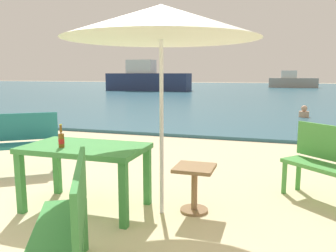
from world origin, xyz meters
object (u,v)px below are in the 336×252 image
at_px(boat_tanker, 147,80).
at_px(side_table_wood, 194,182).
at_px(boat_fishing_trawler, 292,81).
at_px(picnic_table_green, 85,155).
at_px(swimmer_person, 304,113).
at_px(beer_bottle_amber, 61,139).
at_px(bench_green_left, 334,161).
at_px(bench_green_right, 68,220).
at_px(bench_teal_center, 19,139).
at_px(patio_umbrella, 161,22).

bearing_deg(boat_tanker, side_table_wood, -68.04).
bearing_deg(boat_fishing_trawler, picnic_table_green, -96.28).
bearing_deg(swimmer_person, beer_bottle_amber, -109.40).
distance_m(bench_green_left, boat_fishing_trawler, 35.49).
xyz_separation_m(bench_green_right, boat_tanker, (-9.56, 26.74, 0.52)).
xyz_separation_m(picnic_table_green, bench_teal_center, (-1.81, 1.00, -0.11)).
height_order(picnic_table_green, side_table_wood, picnic_table_green).
distance_m(side_table_wood, bench_teal_center, 3.14).
height_order(bench_green_left, boat_fishing_trawler, boat_fishing_trawler).
bearing_deg(bench_green_left, side_table_wood, -154.88).
distance_m(patio_umbrella, boat_fishing_trawler, 36.51).
relative_size(patio_umbrella, bench_green_right, 1.88).
bearing_deg(bench_green_left, bench_green_right, -131.20).
relative_size(picnic_table_green, bench_green_right, 1.14).
bearing_deg(picnic_table_green, boat_tanker, 109.28).
xyz_separation_m(patio_umbrella, boat_tanker, (-9.76, 25.22, -1.05)).
distance_m(patio_umbrella, boat_tanker, 27.06).
bearing_deg(bench_teal_center, bench_green_left, 0.17).
bearing_deg(swimmer_person, bench_green_left, -92.26).
distance_m(bench_green_right, swimmer_person, 10.92).
relative_size(swimmer_person, boat_fishing_trawler, 0.08).
bearing_deg(boat_tanker, bench_green_left, -64.39).
height_order(bench_green_left, swimmer_person, bench_green_left).
height_order(beer_bottle_amber, boat_tanker, boat_tanker).
distance_m(patio_umbrella, bench_teal_center, 3.25).
bearing_deg(patio_umbrella, swimmer_person, 76.26).
relative_size(picnic_table_green, boat_fishing_trawler, 0.27).
bearing_deg(bench_green_left, swimmer_person, 87.74).
height_order(side_table_wood, boat_tanker, boat_tanker).
relative_size(picnic_table_green, beer_bottle_amber, 5.28).
bearing_deg(beer_bottle_amber, bench_teal_center, 144.21).
height_order(picnic_table_green, swimmer_person, picnic_table_green).
xyz_separation_m(picnic_table_green, beer_bottle_amber, (-0.20, -0.16, 0.20)).
xyz_separation_m(side_table_wood, boat_fishing_trawler, (2.78, 36.20, 0.39)).
bearing_deg(patio_umbrella, side_table_wood, 22.90).
bearing_deg(patio_umbrella, bench_green_right, -97.43).
bearing_deg(bench_green_right, boat_fishing_trawler, 84.98).
distance_m(bench_green_left, bench_green_right, 3.19).
height_order(picnic_table_green, patio_umbrella, patio_umbrella).
distance_m(picnic_table_green, bench_green_left, 2.97).
xyz_separation_m(side_table_wood, boat_tanker, (-10.11, 25.07, 0.71)).
bearing_deg(beer_bottle_amber, bench_green_left, 21.53).
distance_m(picnic_table_green, patio_umbrella, 1.72).
bearing_deg(side_table_wood, swimmer_person, 78.15).
distance_m(picnic_table_green, boat_tanker, 26.87).
bearing_deg(beer_bottle_amber, boat_tanker, 108.78).
distance_m(picnic_table_green, boat_fishing_trawler, 36.71).
bearing_deg(boat_fishing_trawler, side_table_wood, -94.39).
bearing_deg(bench_green_right, side_table_wood, 71.92).
xyz_separation_m(swimmer_person, boat_tanker, (-11.99, 16.10, 0.83)).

